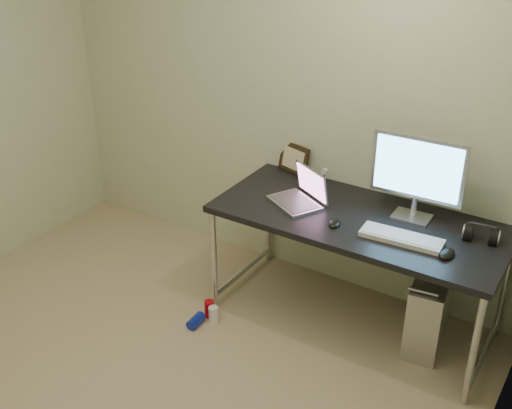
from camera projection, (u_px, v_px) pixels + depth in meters
name	position (u px, v px, depth m)	size (l,w,h in m)	color
floor	(113.00, 406.00, 3.46)	(3.50, 3.50, 0.00)	tan
wall_back	(280.00, 97.00, 4.19)	(3.50, 0.02, 2.50)	beige
wall_right	(477.00, 333.00, 2.06)	(0.02, 3.50, 2.50)	beige
desk	(358.00, 228.00, 3.81)	(1.73, 0.76, 0.75)	black
tower_computer	(429.00, 311.00, 3.82)	(0.25, 0.47, 0.50)	silver
cable_a	(440.00, 262.00, 3.99)	(0.01, 0.01, 0.70)	black
cable_b	(453.00, 271.00, 3.94)	(0.01, 0.01, 0.72)	black
can_red	(209.00, 309.00, 4.13)	(0.06, 0.06, 0.12)	#B20912
can_white	(214.00, 315.00, 4.08)	(0.06, 0.06, 0.11)	white
can_blue	(196.00, 321.00, 4.06)	(0.07, 0.07, 0.12)	#1225B2
laptop	(301.00, 195.00, 3.92)	(0.40, 0.38, 0.22)	silver
monitor	(418.00, 172.00, 3.64)	(0.54, 0.16, 0.51)	silver
keyboard	(401.00, 238.00, 3.54)	(0.45, 0.15, 0.03)	silver
mouse_right	(447.00, 253.00, 3.39)	(0.08, 0.12, 0.04)	black
mouse_left	(334.00, 223.00, 3.69)	(0.06, 0.10, 0.03)	black
headphones	(481.00, 235.00, 3.53)	(0.19, 0.12, 0.12)	black
picture_frame	(294.00, 158.00, 4.30)	(0.25, 0.03, 0.20)	black
webcam	(325.00, 173.00, 4.14)	(0.04, 0.03, 0.11)	silver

